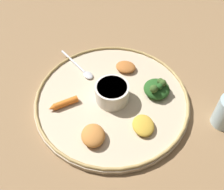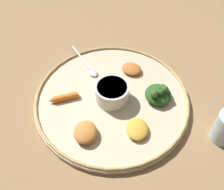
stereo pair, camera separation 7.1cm
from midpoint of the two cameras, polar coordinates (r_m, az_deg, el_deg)
ground_plane at (r=0.73m, az=2.77°, el=-1.64°), size 2.40×2.40×0.00m
platter at (r=0.73m, az=2.79°, el=-1.29°), size 0.42×0.42×0.01m
platter_rim at (r=0.72m, az=2.82°, el=-0.78°), size 0.41×0.41×0.01m
center_bowl at (r=0.70m, az=2.89°, el=0.41°), size 0.09×0.09×0.05m
spoon at (r=0.80m, az=-2.69°, el=6.12°), size 0.14×0.10×0.01m
greens_pile at (r=0.72m, az=12.67°, el=0.05°), size 0.08×0.08×0.05m
carrot_near_spoon at (r=0.72m, az=-7.53°, el=-0.72°), size 0.04×0.08×0.02m
mound_lentil_yellow at (r=0.66m, az=8.52°, el=-7.44°), size 0.07×0.06×0.02m
mound_squash at (r=0.64m, az=-2.56°, el=-8.18°), size 0.07×0.06×0.03m
mound_chickpea at (r=0.79m, az=6.81°, el=5.42°), size 0.07×0.07×0.02m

